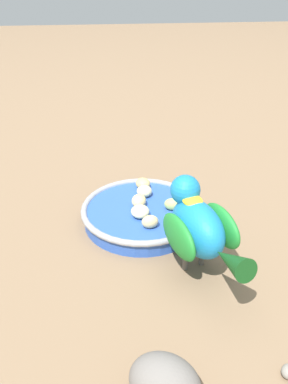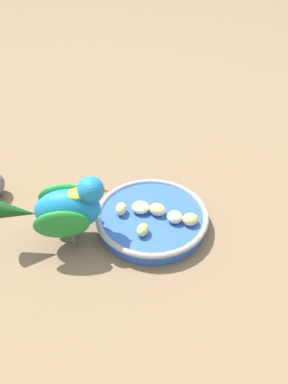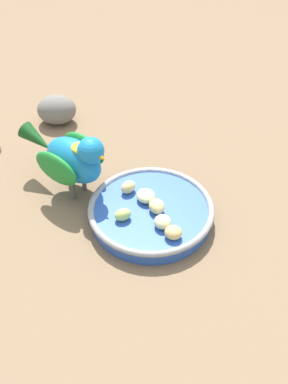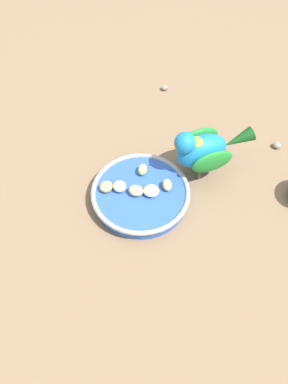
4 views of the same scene
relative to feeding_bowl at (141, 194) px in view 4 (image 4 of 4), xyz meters
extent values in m
plane|color=#7A6047|center=(0.02, 0.01, -0.02)|extent=(4.00, 4.00, 0.00)
cylinder|color=#2D56B7|center=(0.00, 0.00, 0.00)|extent=(0.19, 0.19, 0.03)
torus|color=#93969B|center=(0.00, 0.00, 0.01)|extent=(0.20, 0.20, 0.01)
ellipsoid|color=beige|center=(0.02, 0.00, 0.02)|extent=(0.03, 0.03, 0.02)
ellipsoid|color=#E5C67F|center=(-0.01, 0.00, 0.02)|extent=(0.03, 0.03, 0.02)
ellipsoid|color=tan|center=(-0.07, 0.01, 0.02)|extent=(0.04, 0.04, 0.02)
ellipsoid|color=beige|center=(-0.04, 0.00, 0.02)|extent=(0.03, 0.03, 0.02)
ellipsoid|color=#E5C67F|center=(0.05, 0.01, 0.02)|extent=(0.02, 0.03, 0.02)
ellipsoid|color=#B2CC66|center=(0.01, 0.05, 0.02)|extent=(0.02, 0.03, 0.02)
cylinder|color=#59544C|center=(0.13, 0.05, 0.00)|extent=(0.01, 0.01, 0.03)
cylinder|color=#59544C|center=(0.12, 0.08, 0.00)|extent=(0.01, 0.01, 0.03)
ellipsoid|color=#197AB7|center=(0.13, 0.07, 0.05)|extent=(0.12, 0.09, 0.07)
ellipsoid|color=#1E7F2D|center=(0.14, 0.04, 0.05)|extent=(0.09, 0.05, 0.05)
ellipsoid|color=#1E7F2D|center=(0.12, 0.10, 0.05)|extent=(0.09, 0.05, 0.05)
cone|color=#144719|center=(0.21, 0.09, 0.06)|extent=(0.08, 0.05, 0.05)
sphere|color=#197AB7|center=(0.09, 0.05, 0.09)|extent=(0.05, 0.05, 0.04)
cone|color=orange|center=(0.07, 0.05, 0.09)|extent=(0.02, 0.02, 0.02)
ellipsoid|color=yellow|center=(0.11, 0.06, 0.09)|extent=(0.04, 0.04, 0.01)
ellipsoid|color=gray|center=(0.07, 0.34, -0.01)|extent=(0.02, 0.01, 0.01)
ellipsoid|color=gray|center=(0.32, 0.13, -0.01)|extent=(0.02, 0.02, 0.01)
camera|label=1|loc=(0.61, -0.05, 0.40)|focal=40.94mm
camera|label=2|loc=(-0.09, 0.47, 0.45)|focal=33.90mm
camera|label=3|loc=(-0.51, 0.37, 0.62)|focal=51.27mm
camera|label=4|loc=(-0.01, -0.46, 0.66)|focal=36.65mm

